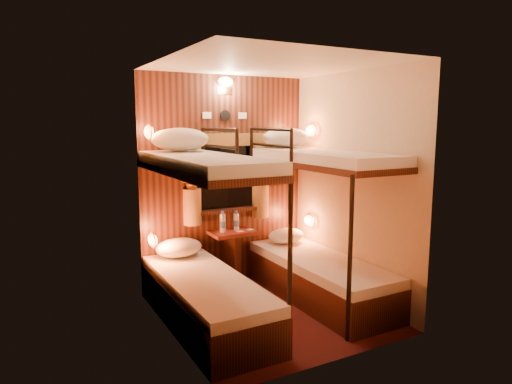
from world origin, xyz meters
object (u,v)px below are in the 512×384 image
bottle_left (223,223)px  bunk_left (205,266)px  bunk_right (320,248)px  bottle_right (236,222)px  table (232,251)px

bottle_left → bunk_left: bearing=-124.1°
bunk_right → bottle_right: bearing=127.3°
bunk_right → bottle_left: size_ratio=7.78×
table → bottle_right: 0.34m
bottle_left → bunk_right: bearing=-45.5°
table → bottle_left: size_ratio=2.68×
bottle_left → bottle_right: bottle_left is taller
bunk_left → bottle_right: (0.70, 0.78, 0.19)m
bunk_right → bottle_left: bearing=134.5°
table → bottle_right: size_ratio=2.86×
bunk_left → bunk_right: (1.30, 0.00, 0.00)m
table → bunk_right: bearing=-50.3°
bottle_left → bottle_right: size_ratio=1.07×
table → bottle_left: bearing=-179.5°
bunk_left → bunk_right: size_ratio=1.00×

